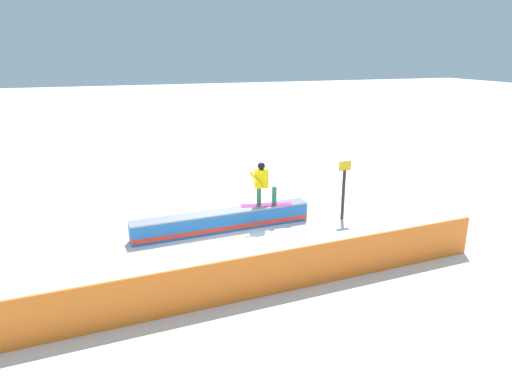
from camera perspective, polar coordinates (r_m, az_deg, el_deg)
ground_plane at (r=13.80m, az=-4.07°, el=-4.69°), size 120.00×120.00×0.00m
grind_box at (r=13.70m, az=-4.09°, el=-3.64°), size 5.38×0.91×0.60m
snowboarder at (r=13.85m, az=0.82°, el=1.15°), size 1.57×0.61×1.33m
safety_fence at (r=10.15m, az=1.87°, el=-9.97°), size 11.11×0.80×0.99m
trail_marker at (r=14.60m, az=10.68°, el=0.44°), size 0.40×0.10×1.87m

